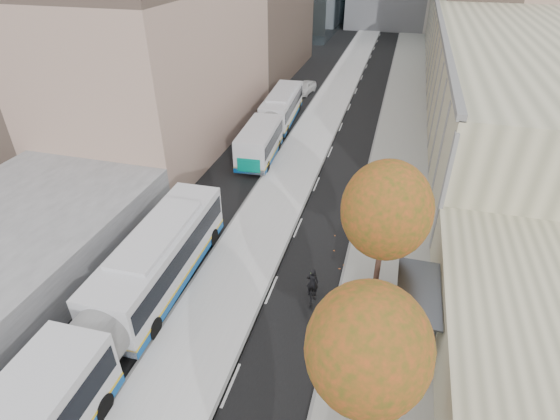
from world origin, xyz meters
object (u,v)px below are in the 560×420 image
(bus_far, at_px, (273,120))
(cyclist, at_px, (312,290))
(bus_near, at_px, (117,314))
(distant_car, at_px, (305,87))
(bus_shelter, at_px, (422,299))

(bus_far, bearing_deg, cyclist, -72.11)
(bus_near, height_order, bus_far, bus_near)
(bus_far, distance_m, distant_car, 13.45)
(bus_shelter, bearing_deg, bus_far, 121.69)
(bus_shelter, relative_size, bus_far, 0.26)
(cyclist, bearing_deg, bus_shelter, -14.36)
(bus_near, bearing_deg, bus_far, 88.85)
(bus_far, bearing_deg, distant_car, 86.76)
(bus_near, bearing_deg, cyclist, 30.55)
(bus_shelter, xyz_separation_m, bus_far, (-13.04, 21.12, -0.64))
(bus_far, distance_m, cyclist, 21.84)
(bus_shelter, distance_m, cyclist, 5.36)
(bus_shelter, distance_m, distant_car, 36.97)
(bus_far, relative_size, cyclist, 8.25)
(bus_shelter, relative_size, cyclist, 2.12)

